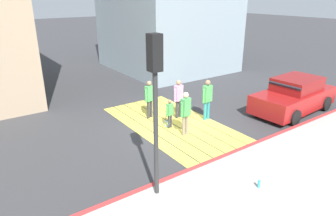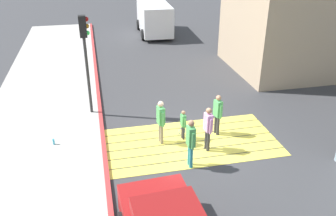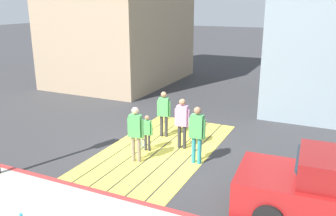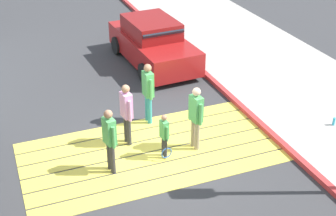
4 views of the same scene
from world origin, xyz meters
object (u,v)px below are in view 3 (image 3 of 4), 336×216
(pedestrian_adult_trailing, at_px, (182,120))
(pedestrian_adult_side, at_px, (197,131))
(pedestrian_child_with_racket, at_px, (147,131))
(pedestrian_teen_behind, at_px, (136,131))
(pedestrian_adult_lead, at_px, (164,111))

(pedestrian_adult_trailing, distance_m, pedestrian_adult_side, 1.21)
(pedestrian_child_with_racket, bearing_deg, pedestrian_adult_side, -96.83)
(pedestrian_adult_side, relative_size, pedestrian_teen_behind, 1.02)
(pedestrian_teen_behind, xyz_separation_m, pedestrian_child_with_racket, (0.87, 0.10, -0.33))
(pedestrian_adult_lead, distance_m, pedestrian_adult_side, 2.43)
(pedestrian_adult_trailing, relative_size, pedestrian_adult_side, 0.96)
(pedestrian_adult_lead, xyz_separation_m, pedestrian_teen_behind, (-2.24, -0.17, 0.04))
(pedestrian_teen_behind, height_order, pedestrian_child_with_racket, pedestrian_teen_behind)
(pedestrian_adult_trailing, relative_size, pedestrian_child_with_racket, 1.41)
(pedestrian_child_with_racket, bearing_deg, pedestrian_teen_behind, -173.35)
(pedestrian_teen_behind, bearing_deg, pedestrian_adult_trailing, -28.54)
(pedestrian_adult_side, height_order, pedestrian_teen_behind, pedestrian_adult_side)
(pedestrian_teen_behind, bearing_deg, pedestrian_adult_side, -68.48)
(pedestrian_adult_side, distance_m, pedestrian_child_with_racket, 1.82)
(pedestrian_adult_side, height_order, pedestrian_child_with_racket, pedestrian_adult_side)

